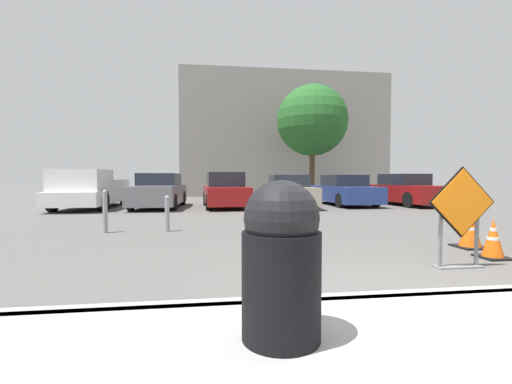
{
  "coord_description": "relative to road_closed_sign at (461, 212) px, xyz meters",
  "views": [
    {
      "loc": [
        -2.01,
        -3.16,
        1.29
      ],
      "look_at": [
        0.05,
        12.54,
        0.64
      ],
      "focal_mm": 24.0,
      "sensor_mm": 36.0,
      "label": 1
    }
  ],
  "objects": [
    {
      "name": "street_tree_behind_lot",
      "position": [
        2.55,
        15.77,
        3.95
      ],
      "size": [
        4.28,
        4.28,
        6.91
      ],
      "color": "#513823",
      "rests_on": "ground_plane"
    },
    {
      "name": "bollard_nearest",
      "position": [
        -4.59,
        3.97,
        -0.34
      ],
      "size": [
        0.12,
        0.12,
        0.87
      ],
      "color": "gray",
      "rests_on": "ground_plane"
    },
    {
      "name": "parked_car_fifth",
      "position": [
        5.61,
        10.79,
        -0.11
      ],
      "size": [
        2.01,
        4.66,
        1.48
      ],
      "rotation": [
        0.0,
        0.0,
        3.21
      ],
      "color": "maroon",
      "rests_on": "ground_plane"
    },
    {
      "name": "parked_car_second",
      "position": [
        -2.93,
        10.58,
        -0.1
      ],
      "size": [
        1.99,
        4.14,
        1.54
      ],
      "rotation": [
        0.0,
        0.0,
        3.2
      ],
      "color": "maroon",
      "rests_on": "ground_plane"
    },
    {
      "name": "parked_car_fourth",
      "position": [
        2.76,
        11.17,
        -0.14
      ],
      "size": [
        1.95,
        4.65,
        1.44
      ],
      "rotation": [
        0.0,
        0.0,
        3.17
      ],
      "color": "navy",
      "rests_on": "ground_plane"
    },
    {
      "name": "ground_plane",
      "position": [
        -1.53,
        8.72,
        -0.81
      ],
      "size": [
        96.0,
        96.0,
        0.0
      ],
      "primitive_type": "plane",
      "color": "#565451"
    },
    {
      "name": "road_closed_sign",
      "position": [
        0.0,
        0.0,
        0.0
      ],
      "size": [
        1.01,
        0.2,
        1.46
      ],
      "color": "black",
      "rests_on": "ground_plane"
    },
    {
      "name": "bollard_second",
      "position": [
        -6.02,
        3.97,
        -0.27
      ],
      "size": [
        0.12,
        0.12,
        1.02
      ],
      "color": "gray",
      "rests_on": "ground_plane"
    },
    {
      "name": "trash_bin",
      "position": [
        -3.05,
        -2.06,
        -0.09
      ],
      "size": [
        0.57,
        0.57,
        1.14
      ],
      "color": "black",
      "rests_on": "sidewalk_strip"
    },
    {
      "name": "curb_lip",
      "position": [
        -1.53,
        -1.28,
        -0.74
      ],
      "size": [
        27.11,
        0.2,
        0.14
      ],
      "color": "#999993",
      "rests_on": "ground_plane"
    },
    {
      "name": "traffic_cone_second",
      "position": [
        1.22,
        1.29,
        -0.47
      ],
      "size": [
        0.51,
        0.51,
        0.7
      ],
      "color": "black",
      "rests_on": "ground_plane"
    },
    {
      "name": "parked_car_third",
      "position": [
        -0.08,
        10.62,
        -0.14
      ],
      "size": [
        2.03,
        4.75,
        1.43
      ],
      "rotation": [
        0.0,
        0.0,
        3.09
      ],
      "color": "#A39984",
      "rests_on": "ground_plane"
    },
    {
      "name": "building_facade_backdrop",
      "position": [
        1.91,
        21.71,
        3.65
      ],
      "size": [
        15.18,
        5.0,
        8.91
      ],
      "color": "gray",
      "rests_on": "ground_plane"
    },
    {
      "name": "traffic_cone_nearest",
      "position": [
        0.96,
        0.48,
        -0.5
      ],
      "size": [
        0.43,
        0.43,
        0.63
      ],
      "color": "black",
      "rests_on": "ground_plane"
    },
    {
      "name": "pickup_truck",
      "position": [
        -8.63,
        10.7,
        -0.07
      ],
      "size": [
        2.12,
        5.28,
        1.63
      ],
      "rotation": [
        0.0,
        0.0,
        3.14
      ],
      "color": "silver",
      "rests_on": "ground_plane"
    },
    {
      "name": "parked_car_nearest",
      "position": [
        -5.78,
        10.79,
        -0.11
      ],
      "size": [
        2.03,
        4.47,
        1.49
      ],
      "rotation": [
        0.0,
        0.0,
        3.09
      ],
      "color": "slate",
      "rests_on": "ground_plane"
    }
  ]
}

